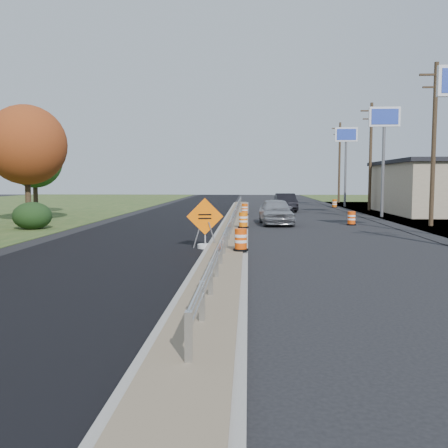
{
  "coord_description": "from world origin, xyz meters",
  "views": [
    {
      "loc": [
        0.81,
        -20.64,
        2.72
      ],
      "look_at": [
        -0.08,
        -2.46,
        1.1
      ],
      "focal_mm": 40.0,
      "sensor_mm": 36.0,
      "label": 1
    }
  ],
  "objects_px": {
    "caution_sign": "(205,236)",
    "barrel_shoulder_far": "(335,204)",
    "barrel_median_near": "(241,240)",
    "car_dark_mid": "(286,202)",
    "barrel_shoulder_near": "(351,219)",
    "barrel_median_mid": "(243,220)",
    "barrel_median_far": "(245,209)",
    "car_silver": "(276,211)"
  },
  "relations": [
    {
      "from": "caution_sign",
      "to": "barrel_shoulder_near",
      "type": "distance_m",
      "value": 13.25
    },
    {
      "from": "barrel_median_near",
      "to": "car_dark_mid",
      "type": "relative_size",
      "value": 0.17
    },
    {
      "from": "caution_sign",
      "to": "car_silver",
      "type": "xyz_separation_m",
      "value": [
        3.39,
        10.89,
        0.29
      ]
    },
    {
      "from": "barrel_median_near",
      "to": "barrel_median_far",
      "type": "distance_m",
      "value": 18.02
    },
    {
      "from": "caution_sign",
      "to": "barrel_median_near",
      "type": "xyz_separation_m",
      "value": [
        1.45,
        -2.15,
        0.1
      ]
    },
    {
      "from": "barrel_median_near",
      "to": "barrel_median_mid",
      "type": "bearing_deg",
      "value": 90.0
    },
    {
      "from": "caution_sign",
      "to": "car_dark_mid",
      "type": "xyz_separation_m",
      "value": [
        4.92,
        23.75,
        0.26
      ]
    },
    {
      "from": "barrel_median_far",
      "to": "car_silver",
      "type": "height_order",
      "value": "car_silver"
    },
    {
      "from": "car_silver",
      "to": "barrel_shoulder_near",
      "type": "bearing_deg",
      "value": -6.6
    },
    {
      "from": "barrel_median_near",
      "to": "barrel_shoulder_near",
      "type": "distance_m",
      "value": 14.32
    },
    {
      "from": "car_silver",
      "to": "barrel_median_mid",
      "type": "bearing_deg",
      "value": -115.95
    },
    {
      "from": "caution_sign",
      "to": "barrel_median_mid",
      "type": "relative_size",
      "value": 2.48
    },
    {
      "from": "car_silver",
      "to": "car_dark_mid",
      "type": "relative_size",
      "value": 1.0
    },
    {
      "from": "caution_sign",
      "to": "barrel_shoulder_far",
      "type": "relative_size",
      "value": 2.47
    },
    {
      "from": "caution_sign",
      "to": "barrel_median_far",
      "type": "bearing_deg",
      "value": 75.85
    },
    {
      "from": "caution_sign",
      "to": "car_silver",
      "type": "relative_size",
      "value": 0.43
    },
    {
      "from": "barrel_shoulder_far",
      "to": "car_silver",
      "type": "xyz_separation_m",
      "value": [
        -6.71,
        -18.58,
        0.41
      ]
    },
    {
      "from": "barrel_median_near",
      "to": "barrel_shoulder_near",
      "type": "bearing_deg",
      "value": 63.22
    },
    {
      "from": "barrel_shoulder_near",
      "to": "caution_sign",
      "type": "bearing_deg",
      "value": -126.62
    },
    {
      "from": "barrel_median_far",
      "to": "barrel_shoulder_near",
      "type": "relative_size",
      "value": 0.96
    },
    {
      "from": "caution_sign",
      "to": "barrel_median_mid",
      "type": "distance_m",
      "value": 6.39
    },
    {
      "from": "barrel_shoulder_far",
      "to": "barrel_median_near",
      "type": "bearing_deg",
      "value": -105.3
    },
    {
      "from": "barrel_median_far",
      "to": "car_dark_mid",
      "type": "height_order",
      "value": "car_dark_mid"
    },
    {
      "from": "barrel_median_near",
      "to": "barrel_median_mid",
      "type": "distance_m",
      "value": 8.37
    },
    {
      "from": "barrel_median_mid",
      "to": "barrel_shoulder_far",
      "type": "relative_size",
      "value": 1.0
    },
    {
      "from": "barrel_median_mid",
      "to": "caution_sign",
      "type": "bearing_deg",
      "value": -103.11
    },
    {
      "from": "barrel_shoulder_near",
      "to": "car_dark_mid",
      "type": "xyz_separation_m",
      "value": [
        -2.98,
        13.12,
        0.37
      ]
    },
    {
      "from": "barrel_shoulder_far",
      "to": "barrel_median_far",
      "type": "bearing_deg",
      "value": -122.47
    },
    {
      "from": "barrel_median_mid",
      "to": "barrel_median_far",
      "type": "relative_size",
      "value": 1.01
    },
    {
      "from": "caution_sign",
      "to": "barrel_shoulder_near",
      "type": "height_order",
      "value": "caution_sign"
    },
    {
      "from": "car_dark_mid",
      "to": "car_silver",
      "type": "bearing_deg",
      "value": -99.22
    },
    {
      "from": "caution_sign",
      "to": "barrel_median_mid",
      "type": "height_order",
      "value": "caution_sign"
    },
    {
      "from": "car_silver",
      "to": "caution_sign",
      "type": "bearing_deg",
      "value": -110.65
    },
    {
      "from": "barrel_median_near",
      "to": "barrel_shoulder_far",
      "type": "bearing_deg",
      "value": 74.7
    },
    {
      "from": "barrel_median_near",
      "to": "barrel_median_far",
      "type": "bearing_deg",
      "value": 90.0
    },
    {
      "from": "barrel_median_near",
      "to": "car_dark_mid",
      "type": "distance_m",
      "value": 26.13
    },
    {
      "from": "barrel_median_far",
      "to": "barrel_shoulder_near",
      "type": "height_order",
      "value": "barrel_median_far"
    },
    {
      "from": "caution_sign",
      "to": "barrel_shoulder_far",
      "type": "distance_m",
      "value": 31.15
    },
    {
      "from": "caution_sign",
      "to": "barrel_median_near",
      "type": "distance_m",
      "value": 2.59
    },
    {
      "from": "barrel_median_far",
      "to": "car_silver",
      "type": "relative_size",
      "value": 0.17
    },
    {
      "from": "barrel_median_mid",
      "to": "car_silver",
      "type": "bearing_deg",
      "value": 67.41
    },
    {
      "from": "barrel_shoulder_near",
      "to": "car_silver",
      "type": "relative_size",
      "value": 0.18
    }
  ]
}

